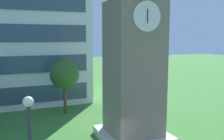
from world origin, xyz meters
The scene contains 2 objects.
clock_tower centered at (2.52, 3.58, 5.43)m, with size 4.73×4.73×12.01m.
tree_by_building centered at (-0.94, 11.74, 3.96)m, with size 2.89×2.89×5.44m.
Camera 1 is at (-5.28, -11.84, 7.51)m, focal length 38.81 mm.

